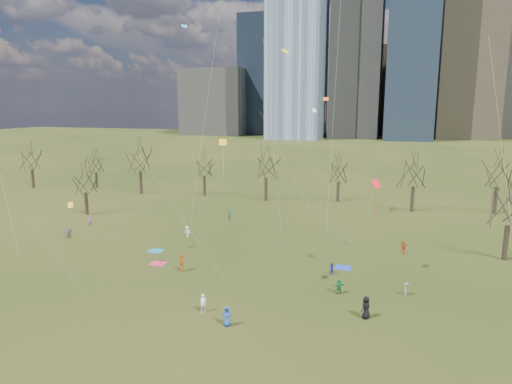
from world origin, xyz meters
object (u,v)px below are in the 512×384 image
(blanket_teal, at_px, (156,251))
(blanket_crimson, at_px, (158,263))
(person_0, at_px, (227,316))
(person_1, at_px, (203,303))
(blanket_navy, at_px, (343,268))
(person_4, at_px, (182,263))

(blanket_teal, xyz_separation_m, blanket_crimson, (2.36, -3.69, 0.00))
(person_0, xyz_separation_m, person_1, (-2.63, 1.60, -0.03))
(blanket_crimson, bearing_deg, person_1, -44.50)
(blanket_teal, xyz_separation_m, person_0, (14.17, -14.31, 0.76))
(blanket_navy, relative_size, person_0, 1.03)
(blanket_navy, xyz_separation_m, person_4, (-15.24, -5.78, 0.88))
(blanket_teal, relative_size, blanket_crimson, 1.00)
(blanket_navy, bearing_deg, person_1, -124.83)
(blanket_navy, height_order, blanket_crimson, same)
(blanket_teal, height_order, blanket_crimson, same)
(blanket_navy, distance_m, person_4, 16.32)
(person_1, bearing_deg, blanket_navy, 0.22)
(person_1, distance_m, person_4, 9.72)
(person_0, bearing_deg, blanket_teal, 117.57)
(blanket_crimson, xyz_separation_m, person_4, (3.39, -1.21, 0.88))
(blanket_teal, bearing_deg, person_1, -47.76)
(person_0, height_order, person_1, person_0)
(blanket_crimson, xyz_separation_m, person_1, (9.18, -9.02, 0.74))
(person_0, distance_m, person_4, 12.63)
(person_1, bearing_deg, person_0, -86.29)
(blanket_teal, xyz_separation_m, person_1, (11.54, -12.71, 0.74))
(blanket_navy, relative_size, blanket_crimson, 1.00)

